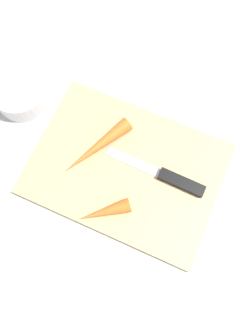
# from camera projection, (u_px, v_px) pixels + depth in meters

# --- Properties ---
(ground_plane) EXTENTS (1.40, 1.40, 0.00)m
(ground_plane) POSITION_uv_depth(u_px,v_px,m) (126.00, 170.00, 0.61)
(ground_plane) COLOR #ADA8A0
(cutting_board) EXTENTS (0.36, 0.26, 0.01)m
(cutting_board) POSITION_uv_depth(u_px,v_px,m) (126.00, 169.00, 0.60)
(cutting_board) COLOR tan
(cutting_board) RESTS_ON ground_plane
(knife) EXTENTS (0.20, 0.02, 0.01)m
(knife) POSITION_uv_depth(u_px,v_px,m) (175.00, 180.00, 0.58)
(knife) COLOR #B7B7BC
(knife) RESTS_ON cutting_board
(carrot_short) EXTENTS (0.09, 0.08, 0.03)m
(carrot_short) POSITION_uv_depth(u_px,v_px,m) (104.00, 211.00, 0.56)
(carrot_short) COLOR orange
(carrot_short) RESTS_ON cutting_board
(carrot_long) EXTENTS (0.09, 0.15, 0.03)m
(carrot_long) POSITION_uv_depth(u_px,v_px,m) (97.00, 147.00, 0.59)
(carrot_long) COLOR orange
(carrot_long) RESTS_ON cutting_board
(small_bowl) EXTENTS (0.11, 0.11, 0.04)m
(small_bowl) POSITION_uv_depth(u_px,v_px,m) (21.00, 93.00, 0.63)
(small_bowl) COLOR silver
(small_bowl) RESTS_ON ground_plane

